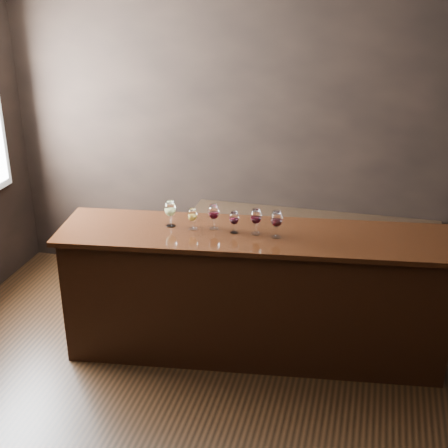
% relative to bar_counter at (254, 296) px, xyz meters
% --- Properties ---
extents(ground, '(5.00, 5.00, 0.00)m').
position_rel_bar_counter_xyz_m(ground, '(-0.14, -1.01, -0.51)').
color(ground, black).
rests_on(ground, ground).
extents(room_shell, '(5.02, 4.52, 2.81)m').
position_rel_bar_counter_xyz_m(room_shell, '(-0.38, -0.90, 1.30)').
color(room_shell, black).
rests_on(room_shell, ground).
extents(bar_counter, '(2.97, 1.00, 1.02)m').
position_rel_bar_counter_xyz_m(bar_counter, '(0.00, 0.00, 0.00)').
color(bar_counter, black).
rests_on(bar_counter, ground).
extents(bar_top, '(3.07, 1.07, 0.04)m').
position_rel_bar_counter_xyz_m(bar_top, '(0.00, 0.00, 0.53)').
color(bar_top, black).
rests_on(bar_top, bar_counter).
extents(back_bar_shelf, '(2.23, 0.40, 0.80)m').
position_rel_bar_counter_xyz_m(back_bar_shelf, '(0.34, 1.02, -0.11)').
color(back_bar_shelf, black).
rests_on(back_bar_shelf, ground).
extents(glass_white, '(0.09, 0.09, 0.21)m').
position_rel_bar_counter_xyz_m(glass_white, '(-0.66, -0.03, 0.69)').
color(glass_white, white).
rests_on(glass_white, bar_top).
extents(glass_amber, '(0.07, 0.07, 0.17)m').
position_rel_bar_counter_xyz_m(glass_amber, '(-0.48, -0.04, 0.66)').
color(glass_amber, white).
rests_on(glass_amber, bar_top).
extents(glass_red_a, '(0.08, 0.08, 0.20)m').
position_rel_bar_counter_xyz_m(glass_red_a, '(-0.33, 0.01, 0.68)').
color(glass_red_a, white).
rests_on(glass_red_a, bar_top).
extents(glass_red_b, '(0.07, 0.07, 0.17)m').
position_rel_bar_counter_xyz_m(glass_red_b, '(-0.16, -0.03, 0.66)').
color(glass_red_b, white).
rests_on(glass_red_b, bar_top).
extents(glass_red_c, '(0.08, 0.08, 0.20)m').
position_rel_bar_counter_xyz_m(glass_red_c, '(0.00, -0.01, 0.68)').
color(glass_red_c, white).
rests_on(glass_red_c, bar_top).
extents(glass_red_d, '(0.09, 0.09, 0.21)m').
position_rel_bar_counter_xyz_m(glass_red_d, '(0.16, -0.03, 0.69)').
color(glass_red_d, white).
rests_on(glass_red_d, bar_top).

